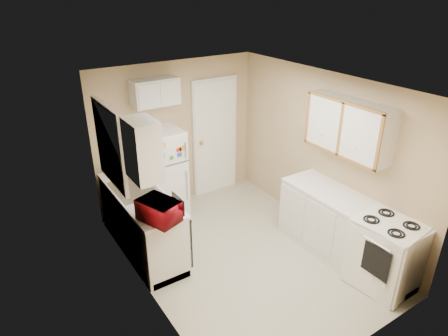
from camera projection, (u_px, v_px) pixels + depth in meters
floor at (243, 255)px, 5.60m from camera, size 3.80×3.80×0.00m
ceiling at (248, 85)px, 4.58m from camera, size 3.80×3.80×0.00m
wall_left at (143, 210)px, 4.40m from camera, size 3.80×3.80×0.00m
wall_right at (324, 155)px, 5.78m from camera, size 3.80×3.80×0.00m
wall_back at (177, 135)px, 6.53m from camera, size 2.80×2.80×0.00m
wall_front at (367, 256)px, 3.65m from camera, size 2.80×2.80×0.00m
left_counter at (142, 222)px, 5.55m from camera, size 0.60×1.80×0.90m
dishwasher at (181, 233)px, 5.22m from camera, size 0.03×0.58×0.72m
sink at (135, 191)px, 5.49m from camera, size 0.54×0.74×0.16m
microwave at (159, 209)px, 4.69m from camera, size 0.55×0.42×0.33m
soap_bottle at (119, 171)px, 5.76m from camera, size 0.12×0.12×0.20m
window_blinds at (110, 145)px, 5.05m from camera, size 0.10×0.98×1.08m
upper_cabinet_left at (143, 150)px, 4.39m from camera, size 0.30×0.45×0.70m
refrigerator at (164, 174)px, 6.29m from camera, size 0.61×0.59×1.45m
cabinet_over_fridge at (155, 92)px, 5.88m from camera, size 0.70×0.30×0.40m
interior_door at (215, 137)px, 6.92m from camera, size 0.86×0.06×2.08m
right_counter at (345, 231)px, 5.35m from camera, size 0.60×2.00×0.90m
stove at (384, 256)px, 4.87m from camera, size 0.67×0.79×0.89m
upper_cabinet_right at (349, 127)px, 5.08m from camera, size 0.30×1.20×0.70m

